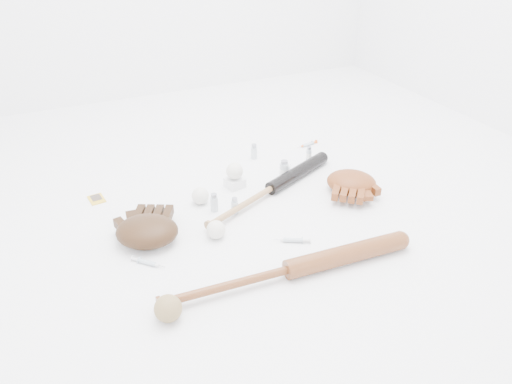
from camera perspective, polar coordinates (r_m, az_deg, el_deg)
name	(u,v)px	position (r m, az deg, el deg)	size (l,w,h in m)	color
bat_dark	(272,188)	(2.08, 1.79, 0.46)	(0.79, 0.06, 0.06)	black
bat_wood	(289,270)	(1.64, 3.80, -8.83)	(0.91, 0.07, 0.07)	brown
glove_dark	(147,231)	(1.82, -12.35, -4.37)	(0.27, 0.27, 0.10)	#311C0D
glove_tan	(351,182)	(2.13, 10.85, 1.13)	(0.25, 0.25, 0.09)	brown
trading_card	(97,199)	(2.16, -17.76, -0.78)	(0.06, 0.08, 0.00)	gold
pedestal	(235,183)	(2.14, -2.44, 1.09)	(0.07, 0.07, 0.04)	white
baseball_on_pedestal	(235,171)	(2.11, -2.47, 2.41)	(0.07, 0.07, 0.07)	silver
baseball_left	(157,239)	(1.80, -11.22, -5.35)	(0.07, 0.07, 0.07)	silver
baseball_upper	(200,196)	(2.02, -6.39, -0.44)	(0.07, 0.07, 0.07)	silver
baseball_mid	(216,230)	(1.82, -4.59, -4.31)	(0.07, 0.07, 0.07)	silver
baseball_aged	(168,308)	(1.51, -10.02, -12.97)	(0.08, 0.08, 0.08)	olive
syringe_0	(147,262)	(1.74, -12.33, -7.86)	(0.14, 0.02, 0.02)	#ADBCC6
syringe_1	(293,240)	(1.81, 4.23, -5.50)	(0.15, 0.03, 0.02)	#ADBCC6
syringe_2	(287,170)	(2.27, 3.55, 2.49)	(0.13, 0.02, 0.02)	#ADBCC6
syringe_3	(349,197)	(2.09, 10.62, -0.56)	(0.14, 0.02, 0.02)	#ADBCC6
syringe_4	(308,144)	(2.52, 5.94, 5.45)	(0.13, 0.02, 0.02)	#ADBCC6
vial_0	(309,153)	(2.37, 6.06, 4.42)	(0.03, 0.03, 0.07)	silver
vial_1	(254,151)	(2.37, -0.23, 4.67)	(0.03, 0.03, 0.07)	silver
vial_2	(214,202)	(1.97, -4.80, -1.19)	(0.03, 0.03, 0.08)	silver
vial_3	(284,170)	(2.19, 3.23, 2.51)	(0.04, 0.04, 0.09)	silver
vial_4	(235,206)	(1.95, -2.46, -1.56)	(0.03, 0.03, 0.07)	silver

